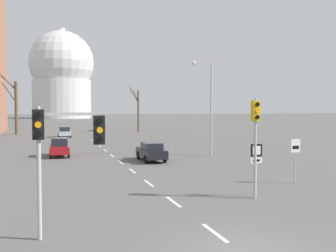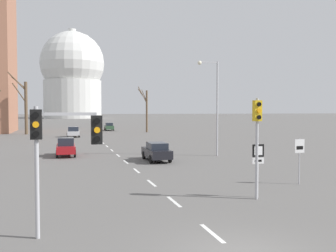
% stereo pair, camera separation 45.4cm
% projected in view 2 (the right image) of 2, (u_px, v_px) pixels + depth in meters
% --- Properties ---
extents(lane_stripe_0, '(0.16, 2.00, 0.01)m').
position_uv_depth(lane_stripe_0, '(212.00, 233.00, 12.61)').
color(lane_stripe_0, silver).
rests_on(lane_stripe_0, ground_plane).
extents(lane_stripe_1, '(0.16, 2.00, 0.01)m').
position_uv_depth(lane_stripe_1, '(174.00, 202.00, 16.94)').
color(lane_stripe_1, silver).
rests_on(lane_stripe_1, ground_plane).
extents(lane_stripe_2, '(0.16, 2.00, 0.01)m').
position_uv_depth(lane_stripe_2, '(151.00, 183.00, 21.27)').
color(lane_stripe_2, silver).
rests_on(lane_stripe_2, ground_plane).
extents(lane_stripe_3, '(0.16, 2.00, 0.01)m').
position_uv_depth(lane_stripe_3, '(137.00, 171.00, 25.59)').
color(lane_stripe_3, silver).
rests_on(lane_stripe_3, ground_plane).
extents(lane_stripe_4, '(0.16, 2.00, 0.01)m').
position_uv_depth(lane_stripe_4, '(126.00, 162.00, 29.92)').
color(lane_stripe_4, silver).
rests_on(lane_stripe_4, ground_plane).
extents(lane_stripe_5, '(0.16, 2.00, 0.01)m').
position_uv_depth(lane_stripe_5, '(118.00, 155.00, 34.25)').
color(lane_stripe_5, silver).
rests_on(lane_stripe_5, ground_plane).
extents(lane_stripe_6, '(0.16, 2.00, 0.01)m').
position_uv_depth(lane_stripe_6, '(112.00, 150.00, 38.58)').
color(lane_stripe_6, silver).
rests_on(lane_stripe_6, ground_plane).
extents(lane_stripe_7, '(0.16, 2.00, 0.01)m').
position_uv_depth(lane_stripe_7, '(107.00, 146.00, 42.91)').
color(lane_stripe_7, silver).
rests_on(lane_stripe_7, ground_plane).
extents(lane_stripe_8, '(0.16, 2.00, 0.01)m').
position_uv_depth(lane_stripe_8, '(103.00, 143.00, 47.24)').
color(lane_stripe_8, silver).
rests_on(lane_stripe_8, ground_plane).
extents(lane_stripe_9, '(0.16, 2.00, 0.01)m').
position_uv_depth(lane_stripe_9, '(100.00, 140.00, 51.57)').
color(lane_stripe_9, silver).
rests_on(lane_stripe_9, ground_plane).
extents(traffic_signal_near_right, '(0.36, 0.34, 4.70)m').
position_uv_depth(traffic_signal_near_right, '(257.00, 129.00, 17.30)').
color(traffic_signal_near_right, '#B2B2B7').
rests_on(traffic_signal_near_right, ground_plane).
extents(traffic_signal_near_left, '(2.27, 0.34, 4.27)m').
position_uv_depth(traffic_signal_near_left, '(59.00, 139.00, 12.14)').
color(traffic_signal_near_left, '#B2B2B7').
rests_on(traffic_signal_near_left, ground_plane).
extents(route_sign_post, '(0.60, 0.08, 2.59)m').
position_uv_depth(route_sign_post, '(258.00, 160.00, 17.69)').
color(route_sign_post, '#B2B2B7').
rests_on(route_sign_post, ground_plane).
extents(speed_limit_sign, '(0.60, 0.08, 2.58)m').
position_uv_depth(speed_limit_sign, '(299.00, 153.00, 20.89)').
color(speed_limit_sign, '#B2B2B7').
rests_on(speed_limit_sign, ground_plane).
extents(street_lamp_right, '(1.98, 0.36, 8.54)m').
position_uv_depth(street_lamp_right, '(214.00, 99.00, 33.73)').
color(street_lamp_right, '#B2B2B7').
rests_on(street_lamp_right, ground_plane).
extents(sedan_near_left, '(1.69, 3.94, 1.60)m').
position_uv_depth(sedan_near_left, '(109.00, 127.00, 76.12)').
color(sedan_near_left, '#2D4C33').
rests_on(sedan_near_left, ground_plane).
extents(sedan_near_right, '(1.69, 4.00, 1.68)m').
position_uv_depth(sedan_near_right, '(66.00, 147.00, 33.72)').
color(sedan_near_right, maroon).
rests_on(sedan_near_right, ground_plane).
extents(sedan_mid_centre, '(1.88, 3.92, 1.62)m').
position_uv_depth(sedan_mid_centre, '(73.00, 132.00, 57.70)').
color(sedan_mid_centre, '#B7B7BC').
rests_on(sedan_mid_centre, ground_plane).
extents(sedan_far_left, '(1.72, 4.27, 1.52)m').
position_uv_depth(sedan_far_left, '(157.00, 151.00, 30.53)').
color(sedan_far_left, black).
rests_on(sedan_far_left, ground_plane).
extents(bare_tree_right_near, '(2.51, 3.31, 8.62)m').
position_uv_depth(bare_tree_right_near, '(146.00, 109.00, 70.27)').
color(bare_tree_right_near, brown).
rests_on(bare_tree_right_near, ground_plane).
extents(bare_tree_left_far, '(2.81, 2.89, 10.42)m').
position_uv_depth(bare_tree_left_far, '(25.00, 105.00, 63.82)').
color(bare_tree_left_far, brown).
rests_on(bare_tree_left_far, ground_plane).
extents(capitol_dome, '(32.43, 32.43, 45.81)m').
position_uv_depth(capitol_dome, '(73.00, 75.00, 192.73)').
color(capitol_dome, silver).
rests_on(capitol_dome, ground_plane).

